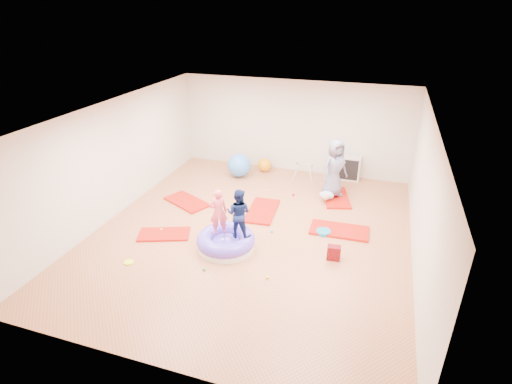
% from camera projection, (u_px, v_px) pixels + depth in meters
% --- Properties ---
extents(room, '(7.01, 8.01, 2.81)m').
position_uv_depth(room, '(252.00, 177.00, 8.64)').
color(room, '#C86D43').
rests_on(room, ground).
extents(gym_mat_front_left, '(1.27, 0.93, 0.05)m').
position_uv_depth(gym_mat_front_left, '(164.00, 234.00, 9.13)').
color(gym_mat_front_left, red).
rests_on(gym_mat_front_left, ground).
extents(gym_mat_mid_left, '(1.40, 1.12, 0.05)m').
position_uv_depth(gym_mat_mid_left, '(187.00, 202.00, 10.59)').
color(gym_mat_mid_left, red).
rests_on(gym_mat_mid_left, ground).
extents(gym_mat_center_back, '(0.77, 1.39, 0.06)m').
position_uv_depth(gym_mat_center_back, '(262.00, 211.00, 10.14)').
color(gym_mat_center_back, red).
rests_on(gym_mat_center_back, ground).
extents(gym_mat_right, '(1.36, 0.71, 0.06)m').
position_uv_depth(gym_mat_right, '(339.00, 230.00, 9.27)').
color(gym_mat_right, red).
rests_on(gym_mat_right, ground).
extents(gym_mat_rear_right, '(0.95, 1.40, 0.05)m').
position_uv_depth(gym_mat_rear_right, '(336.00, 198.00, 10.82)').
color(gym_mat_rear_right, red).
rests_on(gym_mat_rear_right, ground).
extents(inflatable_cushion, '(1.27, 1.27, 0.40)m').
position_uv_depth(inflatable_cushion, '(226.00, 242.00, 8.61)').
color(inflatable_cushion, white).
rests_on(inflatable_cushion, ground).
extents(child_pink, '(0.46, 0.41, 1.05)m').
position_uv_depth(child_pink, '(218.00, 210.00, 8.35)').
color(child_pink, '#F94D5F').
rests_on(child_pink, inflatable_cushion).
extents(child_navy, '(0.53, 0.42, 1.09)m').
position_uv_depth(child_navy, '(239.00, 211.00, 8.26)').
color(child_navy, '#101C4B').
rests_on(child_navy, inflatable_cushion).
extents(adult_caregiver, '(0.89, 0.90, 1.57)m').
position_uv_depth(adult_caregiver, '(334.00, 168.00, 10.56)').
color(adult_caregiver, slate).
rests_on(adult_caregiver, gym_mat_rear_right).
extents(infant, '(0.39, 0.39, 0.23)m').
position_uv_depth(infant, '(326.00, 196.00, 10.60)').
color(infant, silver).
rests_on(infant, gym_mat_rear_right).
extents(ball_pit_balls, '(2.92, 3.90, 0.06)m').
position_uv_depth(ball_pit_balls, '(238.00, 226.00, 9.45)').
color(ball_pit_balls, '#BA0115').
rests_on(ball_pit_balls, ground).
extents(exercise_ball_blue, '(0.71, 0.71, 0.71)m').
position_uv_depth(exercise_ball_blue, '(239.00, 165.00, 12.05)').
color(exercise_ball_blue, '#3C7AD7').
rests_on(exercise_ball_blue, ground).
extents(exercise_ball_orange, '(0.43, 0.43, 0.43)m').
position_uv_depth(exercise_ball_orange, '(265.00, 165.00, 12.46)').
color(exercise_ball_orange, orange).
rests_on(exercise_ball_orange, ground).
extents(infant_play_gym, '(0.62, 0.59, 0.47)m').
position_uv_depth(infant_play_gym, '(304.00, 169.00, 11.90)').
color(infant_play_gym, beige).
rests_on(infant_play_gym, ground).
extents(cube_shelf, '(0.72, 0.35, 0.72)m').
position_uv_depth(cube_shelf, '(348.00, 168.00, 11.86)').
color(cube_shelf, beige).
rests_on(cube_shelf, ground).
extents(balance_disc, '(0.34, 0.34, 0.08)m').
position_uv_depth(balance_disc, '(323.00, 232.00, 9.19)').
color(balance_disc, teal).
rests_on(balance_disc, ground).
extents(backpack, '(0.29, 0.19, 0.32)m').
position_uv_depth(backpack, '(334.00, 253.00, 8.22)').
color(backpack, '#B3040D').
rests_on(backpack, ground).
extents(yellow_toy, '(0.20, 0.20, 0.03)m').
position_uv_depth(yellow_toy, '(129.00, 262.00, 8.16)').
color(yellow_toy, '#F6FF19').
rests_on(yellow_toy, ground).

